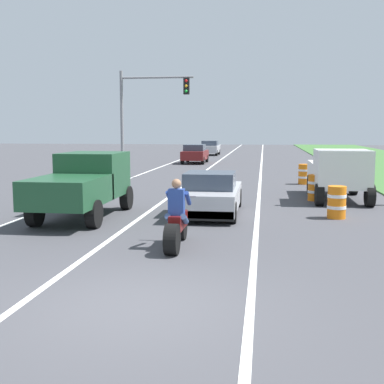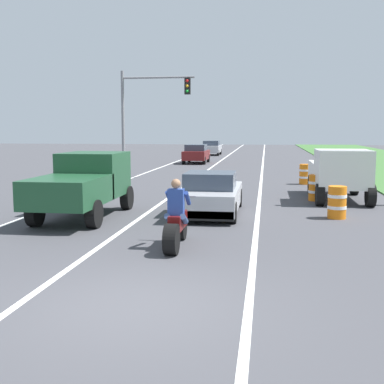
{
  "view_description": "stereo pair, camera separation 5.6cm",
  "coord_description": "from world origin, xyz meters",
  "px_view_note": "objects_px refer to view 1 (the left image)",
  "views": [
    {
      "loc": [
        1.97,
        -7.38,
        2.76
      ],
      "look_at": [
        0.0,
        6.37,
        1.0
      ],
      "focal_mm": 47.06,
      "sensor_mm": 36.0,
      "label": 1
    },
    {
      "loc": [
        2.02,
        -7.37,
        2.76
      ],
      "look_at": [
        0.0,
        6.37,
        1.0
      ],
      "focal_mm": 47.06,
      "sensor_mm": 36.0,
      "label": 2
    }
  ],
  "objects_px": {
    "construction_barrel_nearest": "(337,202)",
    "distant_car_further_ahead": "(210,148)",
    "pickup_truck_left_lane_dark_green": "(84,182)",
    "sports_car_silver": "(210,195)",
    "traffic_light_mast_near": "(144,107)",
    "motorcycle_with_rider": "(177,223)",
    "construction_barrel_mid": "(315,188)",
    "construction_barrel_far": "(304,174)",
    "pickup_truck_right_shoulder_white": "(338,171)",
    "distant_car_far_ahead": "(195,154)"
  },
  "relations": [
    {
      "from": "motorcycle_with_rider",
      "to": "construction_barrel_mid",
      "type": "distance_m",
      "value": 9.32
    },
    {
      "from": "distant_car_further_ahead",
      "to": "pickup_truck_right_shoulder_white",
      "type": "bearing_deg",
      "value": -75.35
    },
    {
      "from": "motorcycle_with_rider",
      "to": "distant_car_further_ahead",
      "type": "bearing_deg",
      "value": 95.0
    },
    {
      "from": "motorcycle_with_rider",
      "to": "distant_car_far_ahead",
      "type": "relative_size",
      "value": 0.55
    },
    {
      "from": "pickup_truck_right_shoulder_white",
      "to": "construction_barrel_mid",
      "type": "relative_size",
      "value": 4.8
    },
    {
      "from": "pickup_truck_left_lane_dark_green",
      "to": "motorcycle_with_rider",
      "type": "bearing_deg",
      "value": -45.8
    },
    {
      "from": "pickup_truck_left_lane_dark_green",
      "to": "construction_barrel_nearest",
      "type": "bearing_deg",
      "value": 6.95
    },
    {
      "from": "pickup_truck_left_lane_dark_green",
      "to": "construction_barrel_far",
      "type": "bearing_deg",
      "value": 54.63
    },
    {
      "from": "distant_car_far_ahead",
      "to": "distant_car_further_ahead",
      "type": "distance_m",
      "value": 12.48
    },
    {
      "from": "pickup_truck_right_shoulder_white",
      "to": "construction_barrel_mid",
      "type": "bearing_deg",
      "value": -156.23
    },
    {
      "from": "pickup_truck_left_lane_dark_green",
      "to": "construction_barrel_far",
      "type": "xyz_separation_m",
      "value": [
        7.51,
        10.58,
        -0.6
      ]
    },
    {
      "from": "distant_car_far_ahead",
      "to": "pickup_truck_left_lane_dark_green",
      "type": "bearing_deg",
      "value": -90.17
    },
    {
      "from": "distant_car_further_ahead",
      "to": "pickup_truck_left_lane_dark_green",
      "type": "bearing_deg",
      "value": -89.95
    },
    {
      "from": "construction_barrel_nearest",
      "to": "distant_car_far_ahead",
      "type": "bearing_deg",
      "value": 107.8
    },
    {
      "from": "motorcycle_with_rider",
      "to": "traffic_light_mast_near",
      "type": "height_order",
      "value": "traffic_light_mast_near"
    },
    {
      "from": "motorcycle_with_rider",
      "to": "construction_barrel_mid",
      "type": "height_order",
      "value": "motorcycle_with_rider"
    },
    {
      "from": "sports_car_silver",
      "to": "construction_barrel_nearest",
      "type": "distance_m",
      "value": 3.95
    },
    {
      "from": "sports_car_silver",
      "to": "pickup_truck_right_shoulder_white",
      "type": "bearing_deg",
      "value": 41.26
    },
    {
      "from": "construction_barrel_nearest",
      "to": "construction_barrel_mid",
      "type": "relative_size",
      "value": 1.0
    },
    {
      "from": "construction_barrel_mid",
      "to": "construction_barrel_far",
      "type": "xyz_separation_m",
      "value": [
        0.02,
        5.79,
        0.0
      ]
    },
    {
      "from": "sports_car_silver",
      "to": "traffic_light_mast_near",
      "type": "height_order",
      "value": "traffic_light_mast_near"
    },
    {
      "from": "pickup_truck_right_shoulder_white",
      "to": "distant_car_further_ahead",
      "type": "xyz_separation_m",
      "value": [
        -8.41,
        32.19,
        -0.33
      ]
    },
    {
      "from": "construction_barrel_mid",
      "to": "pickup_truck_right_shoulder_white",
      "type": "bearing_deg",
      "value": 23.77
    },
    {
      "from": "distant_car_further_ahead",
      "to": "motorcycle_with_rider",
      "type": "bearing_deg",
      "value": -85.0
    },
    {
      "from": "pickup_truck_right_shoulder_white",
      "to": "distant_car_far_ahead",
      "type": "distance_m",
      "value": 21.39
    },
    {
      "from": "pickup_truck_left_lane_dark_green",
      "to": "construction_barrel_mid",
      "type": "height_order",
      "value": "pickup_truck_left_lane_dark_green"
    },
    {
      "from": "pickup_truck_left_lane_dark_green",
      "to": "traffic_light_mast_near",
      "type": "distance_m",
      "value": 13.72
    },
    {
      "from": "sports_car_silver",
      "to": "pickup_truck_right_shoulder_white",
      "type": "height_order",
      "value": "pickup_truck_right_shoulder_white"
    },
    {
      "from": "sports_car_silver",
      "to": "distant_car_further_ahead",
      "type": "xyz_separation_m",
      "value": [
        -3.86,
        36.19,
        0.14
      ]
    },
    {
      "from": "construction_barrel_nearest",
      "to": "distant_car_further_ahead",
      "type": "height_order",
      "value": "distant_car_further_ahead"
    },
    {
      "from": "traffic_light_mast_near",
      "to": "sports_car_silver",
      "type": "bearing_deg",
      "value": -67.17
    },
    {
      "from": "construction_barrel_mid",
      "to": "distant_car_far_ahead",
      "type": "bearing_deg",
      "value": 110.26
    },
    {
      "from": "construction_barrel_nearest",
      "to": "pickup_truck_left_lane_dark_green",
      "type": "bearing_deg",
      "value": -173.05
    },
    {
      "from": "sports_car_silver",
      "to": "distant_car_far_ahead",
      "type": "distance_m",
      "value": 24.0
    },
    {
      "from": "motorcycle_with_rider",
      "to": "pickup_truck_right_shoulder_white",
      "type": "xyz_separation_m",
      "value": [
        4.83,
        8.83,
        0.51
      ]
    },
    {
      "from": "motorcycle_with_rider",
      "to": "distant_car_further_ahead",
      "type": "height_order",
      "value": "motorcycle_with_rider"
    },
    {
      "from": "pickup_truck_left_lane_dark_green",
      "to": "distant_car_further_ahead",
      "type": "relative_size",
      "value": 1.2
    },
    {
      "from": "pickup_truck_right_shoulder_white",
      "to": "pickup_truck_left_lane_dark_green",
      "type": "bearing_deg",
      "value": -148.26
    },
    {
      "from": "sports_car_silver",
      "to": "construction_barrel_far",
      "type": "height_order",
      "value": "sports_car_silver"
    },
    {
      "from": "distant_car_far_ahead",
      "to": "pickup_truck_right_shoulder_white",
      "type": "bearing_deg",
      "value": -67.15
    },
    {
      "from": "pickup_truck_right_shoulder_white",
      "to": "construction_barrel_mid",
      "type": "xyz_separation_m",
      "value": [
        -0.88,
        -0.39,
        -0.6
      ]
    },
    {
      "from": "construction_barrel_mid",
      "to": "construction_barrel_nearest",
      "type": "bearing_deg",
      "value": -86.02
    },
    {
      "from": "traffic_light_mast_near",
      "to": "construction_barrel_far",
      "type": "xyz_separation_m",
      "value": [
        8.81,
        -2.77,
        -3.47
      ]
    },
    {
      "from": "traffic_light_mast_near",
      "to": "construction_barrel_far",
      "type": "height_order",
      "value": "traffic_light_mast_near"
    },
    {
      "from": "construction_barrel_far",
      "to": "motorcycle_with_rider",
      "type": "bearing_deg",
      "value": -105.55
    },
    {
      "from": "construction_barrel_mid",
      "to": "distant_car_far_ahead",
      "type": "relative_size",
      "value": 0.25
    },
    {
      "from": "pickup_truck_left_lane_dark_green",
      "to": "construction_barrel_mid",
      "type": "xyz_separation_m",
      "value": [
        7.5,
        4.79,
        -0.6
      ]
    },
    {
      "from": "construction_barrel_nearest",
      "to": "distant_car_further_ahead",
      "type": "bearing_deg",
      "value": 102.08
    },
    {
      "from": "distant_car_far_ahead",
      "to": "construction_barrel_mid",
      "type": "bearing_deg",
      "value": -69.74
    },
    {
      "from": "pickup_truck_left_lane_dark_green",
      "to": "traffic_light_mast_near",
      "type": "relative_size",
      "value": 0.8
    }
  ]
}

